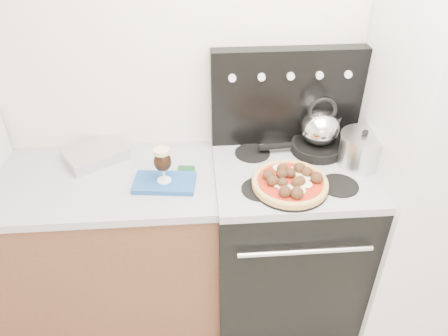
{
  "coord_description": "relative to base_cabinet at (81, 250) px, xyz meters",
  "views": [
    {
      "loc": [
        -0.39,
        -0.52,
        2.13
      ],
      "look_at": [
        -0.27,
        1.05,
        1.03
      ],
      "focal_mm": 35.0,
      "sensor_mm": 36.0,
      "label": 1
    }
  ],
  "objects": [
    {
      "name": "cooktop",
      "position": [
        1.1,
        -0.02,
        0.47
      ],
      "size": [
        0.76,
        0.65,
        0.04
      ],
      "primitive_type": "cube",
      "color": "#ADADB2",
      "rests_on": "stove_body"
    },
    {
      "name": "stock_pot",
      "position": [
        1.43,
        -0.01,
        0.57
      ],
      "size": [
        0.21,
        0.21,
        0.15
      ],
      "primitive_type": "cylinder",
      "rotation": [
        0.0,
        0.0,
        0.01
      ],
      "color": "silver",
      "rests_on": "cooktop"
    },
    {
      "name": "pizza_pan",
      "position": [
        1.06,
        -0.17,
        0.5
      ],
      "size": [
        0.42,
        0.42,
        0.01
      ],
      "primitive_type": "cylinder",
      "rotation": [
        0.0,
        0.0,
        0.25
      ],
      "color": "black",
      "rests_on": "cooktop"
    },
    {
      "name": "tea_kettle",
      "position": [
        1.26,
        0.12,
        0.64
      ],
      "size": [
        0.23,
        0.23,
        0.21
      ],
      "primitive_type": null,
      "rotation": [
        0.0,
        0.0,
        -0.24
      ],
      "color": "silver",
      "rests_on": "skillet"
    },
    {
      "name": "foil_sheet",
      "position": [
        0.13,
        0.17,
        0.5
      ],
      "size": [
        0.35,
        0.33,
        0.06
      ],
      "primitive_type": "cube",
      "rotation": [
        0.0,
        0.0,
        0.55
      ],
      "color": "white",
      "rests_on": "countertop"
    },
    {
      "name": "oven_mitt",
      "position": [
        0.49,
        -0.08,
        0.48
      ],
      "size": [
        0.3,
        0.2,
        0.02
      ],
      "primitive_type": "cube",
      "rotation": [
        0.0,
        0.0,
        -0.12
      ],
      "color": "#1E4D98",
      "rests_on": "countertop"
    },
    {
      "name": "countertop",
      "position": [
        0.0,
        0.0,
        0.45
      ],
      "size": [
        1.48,
        0.63,
        0.04
      ],
      "primitive_type": "cube",
      "color": "#AEAEB7",
      "rests_on": "base_cabinet"
    },
    {
      "name": "pizza",
      "position": [
        1.06,
        -0.17,
        0.53
      ],
      "size": [
        0.42,
        0.42,
        0.05
      ],
      "primitive_type": null,
      "rotation": [
        0.0,
        0.0,
        -0.27
      ],
      "color": "#F1BD66",
      "rests_on": "pizza_pan"
    },
    {
      "name": "room_shell",
      "position": [
        1.02,
        -0.91,
        0.82
      ],
      "size": [
        3.52,
        3.01,
        2.52
      ],
      "color": "beige",
      "rests_on": "ground"
    },
    {
      "name": "beer_glass",
      "position": [
        0.49,
        -0.08,
        0.58
      ],
      "size": [
        0.08,
        0.08,
        0.18
      ],
      "primitive_type": null,
      "rotation": [
        0.0,
        0.0,
        0.01
      ],
      "color": "black",
      "rests_on": "oven_mitt"
    },
    {
      "name": "fridge",
      "position": [
        1.8,
        -0.05,
        0.52
      ],
      "size": [
        0.64,
        0.68,
        1.9
      ],
      "primitive_type": "cube",
      "color": "silver",
      "rests_on": "ground"
    },
    {
      "name": "backguard",
      "position": [
        1.1,
        0.25,
        0.74
      ],
      "size": [
        0.76,
        0.08,
        0.5
      ],
      "primitive_type": "cube",
      "color": "black",
      "rests_on": "cooktop"
    },
    {
      "name": "stove_body",
      "position": [
        1.1,
        -0.02,
        0.01
      ],
      "size": [
        0.76,
        0.65,
        0.88
      ],
      "primitive_type": "cube",
      "color": "black",
      "rests_on": "ground"
    },
    {
      "name": "skillet",
      "position": [
        1.26,
        0.12,
        0.51
      ],
      "size": [
        0.28,
        0.28,
        0.05
      ],
      "primitive_type": "cylinder",
      "rotation": [
        0.0,
        0.0,
        0.07
      ],
      "color": "black",
      "rests_on": "cooktop"
    },
    {
      "name": "base_cabinet",
      "position": [
        0.0,
        0.0,
        0.0
      ],
      "size": [
        1.45,
        0.6,
        0.86
      ],
      "primitive_type": "cube",
      "color": "brown",
      "rests_on": "ground"
    }
  ]
}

